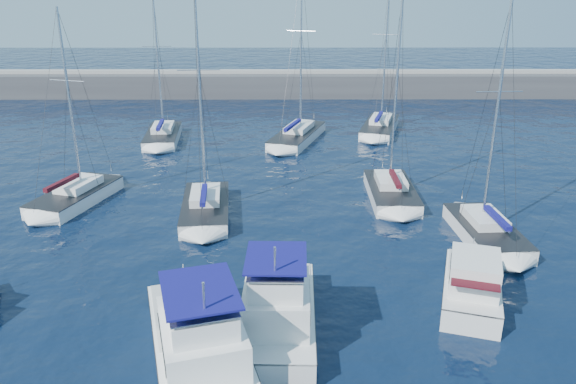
{
  "coord_description": "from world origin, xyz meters",
  "views": [
    {
      "loc": [
        1.19,
        -24.99,
        14.9
      ],
      "look_at": [
        1.31,
        6.4,
        3.0
      ],
      "focal_mm": 35.0,
      "sensor_mm": 36.0,
      "label": 1
    }
  ],
  "objects_px": {
    "motor_yacht_stbd_inner": "(277,312)",
    "sailboat_back_a": "(163,136)",
    "sailboat_mid_d": "(391,191)",
    "sailboat_back_c": "(380,127)",
    "sailboat_back_b": "(298,135)",
    "sailboat_mid_b": "(206,207)",
    "sailboat_mid_e": "(486,231)",
    "motor_yacht_stbd_outer": "(472,287)",
    "sailboat_mid_a": "(76,196)",
    "motor_yacht_port_inner": "(200,346)"
  },
  "relations": [
    {
      "from": "sailboat_back_a",
      "to": "sailboat_back_b",
      "type": "bearing_deg",
      "value": -4.99
    },
    {
      "from": "sailboat_mid_b",
      "to": "sailboat_back_b",
      "type": "distance_m",
      "value": 19.8
    },
    {
      "from": "sailboat_back_b",
      "to": "sailboat_back_c",
      "type": "xyz_separation_m",
      "value": [
        8.67,
        3.4,
        -0.0
      ]
    },
    {
      "from": "sailboat_back_a",
      "to": "sailboat_back_c",
      "type": "xyz_separation_m",
      "value": [
        21.95,
        3.41,
        0.01
      ]
    },
    {
      "from": "sailboat_mid_d",
      "to": "sailboat_mid_e",
      "type": "xyz_separation_m",
      "value": [
        4.59,
        -6.87,
        0.0
      ]
    },
    {
      "from": "motor_yacht_port_inner",
      "to": "motor_yacht_stbd_inner",
      "type": "xyz_separation_m",
      "value": [
        3.06,
        2.43,
        0.0
      ]
    },
    {
      "from": "sailboat_mid_b",
      "to": "motor_yacht_port_inner",
      "type": "bearing_deg",
      "value": -88.25
    },
    {
      "from": "motor_yacht_stbd_outer",
      "to": "sailboat_back_b",
      "type": "distance_m",
      "value": 30.92
    },
    {
      "from": "sailboat_mid_e",
      "to": "sailboat_mid_d",
      "type": "bearing_deg",
      "value": 120.5
    },
    {
      "from": "motor_yacht_port_inner",
      "to": "sailboat_back_c",
      "type": "height_order",
      "value": "sailboat_back_c"
    },
    {
      "from": "sailboat_mid_a",
      "to": "sailboat_back_c",
      "type": "height_order",
      "value": "sailboat_back_c"
    },
    {
      "from": "motor_yacht_port_inner",
      "to": "sailboat_mid_d",
      "type": "height_order",
      "value": "sailboat_mid_d"
    },
    {
      "from": "sailboat_mid_a",
      "to": "sailboat_back_c",
      "type": "distance_m",
      "value": 31.72
    },
    {
      "from": "sailboat_mid_b",
      "to": "sailboat_mid_d",
      "type": "distance_m",
      "value": 13.38
    },
    {
      "from": "motor_yacht_stbd_inner",
      "to": "sailboat_back_a",
      "type": "relative_size",
      "value": 0.57
    },
    {
      "from": "sailboat_mid_b",
      "to": "sailboat_mid_e",
      "type": "relative_size",
      "value": 1.07
    },
    {
      "from": "motor_yacht_stbd_inner",
      "to": "sailboat_mid_a",
      "type": "height_order",
      "value": "sailboat_mid_a"
    },
    {
      "from": "sailboat_back_b",
      "to": "sailboat_back_c",
      "type": "distance_m",
      "value": 9.31
    },
    {
      "from": "sailboat_mid_e",
      "to": "sailboat_back_b",
      "type": "relative_size",
      "value": 0.85
    },
    {
      "from": "motor_yacht_stbd_outer",
      "to": "motor_yacht_stbd_inner",
      "type": "bearing_deg",
      "value": -147.78
    },
    {
      "from": "sailboat_back_c",
      "to": "motor_yacht_port_inner",
      "type": "bearing_deg",
      "value": -92.7
    },
    {
      "from": "sailboat_mid_d",
      "to": "motor_yacht_port_inner",
      "type": "bearing_deg",
      "value": -119.07
    },
    {
      "from": "sailboat_back_b",
      "to": "sailboat_mid_b",
      "type": "bearing_deg",
      "value": -90.61
    },
    {
      "from": "motor_yacht_port_inner",
      "to": "sailboat_mid_e",
      "type": "height_order",
      "value": "sailboat_mid_e"
    },
    {
      "from": "sailboat_mid_b",
      "to": "sailboat_mid_d",
      "type": "height_order",
      "value": "sailboat_mid_b"
    },
    {
      "from": "sailboat_mid_b",
      "to": "sailboat_back_a",
      "type": "xyz_separation_m",
      "value": [
        -6.7,
        18.66,
        -0.01
      ]
    },
    {
      "from": "sailboat_back_b",
      "to": "sailboat_back_c",
      "type": "height_order",
      "value": "sailboat_back_b"
    },
    {
      "from": "sailboat_mid_b",
      "to": "sailboat_back_c",
      "type": "relative_size",
      "value": 0.98
    },
    {
      "from": "sailboat_mid_a",
      "to": "sailboat_back_a",
      "type": "relative_size",
      "value": 0.95
    },
    {
      "from": "sailboat_mid_a",
      "to": "sailboat_mid_d",
      "type": "relative_size",
      "value": 0.93
    },
    {
      "from": "sailboat_mid_a",
      "to": "sailboat_mid_e",
      "type": "height_order",
      "value": "sailboat_mid_e"
    },
    {
      "from": "sailboat_back_c",
      "to": "motor_yacht_stbd_outer",
      "type": "bearing_deg",
      "value": -74.91
    },
    {
      "from": "sailboat_mid_b",
      "to": "sailboat_back_c",
      "type": "height_order",
      "value": "sailboat_back_c"
    },
    {
      "from": "sailboat_mid_d",
      "to": "sailboat_back_c",
      "type": "height_order",
      "value": "sailboat_back_c"
    },
    {
      "from": "motor_yacht_stbd_outer",
      "to": "sailboat_back_b",
      "type": "height_order",
      "value": "sailboat_back_b"
    },
    {
      "from": "motor_yacht_port_inner",
      "to": "sailboat_mid_e",
      "type": "bearing_deg",
      "value": 21.87
    },
    {
      "from": "sailboat_back_b",
      "to": "sailboat_mid_e",
      "type": "bearing_deg",
      "value": -45.07
    },
    {
      "from": "motor_yacht_stbd_inner",
      "to": "sailboat_mid_b",
      "type": "relative_size",
      "value": 0.53
    },
    {
      "from": "sailboat_mid_d",
      "to": "sailboat_mid_b",
      "type": "bearing_deg",
      "value": -166.1
    },
    {
      "from": "sailboat_mid_a",
      "to": "sailboat_back_b",
      "type": "height_order",
      "value": "sailboat_back_b"
    },
    {
      "from": "motor_yacht_stbd_outer",
      "to": "sailboat_back_a",
      "type": "xyz_separation_m",
      "value": [
        -21.15,
        29.88,
        -0.42
      ]
    },
    {
      "from": "motor_yacht_stbd_outer",
      "to": "sailboat_back_a",
      "type": "bearing_deg",
      "value": 142.73
    },
    {
      "from": "sailboat_mid_a",
      "to": "sailboat_mid_e",
      "type": "bearing_deg",
      "value": 4.5
    },
    {
      "from": "sailboat_back_b",
      "to": "sailboat_back_c",
      "type": "bearing_deg",
      "value": 40.16
    },
    {
      "from": "motor_yacht_stbd_outer",
      "to": "sailboat_mid_e",
      "type": "distance_m",
      "value": 8.02
    },
    {
      "from": "motor_yacht_stbd_inner",
      "to": "sailboat_mid_e",
      "type": "xyz_separation_m",
      "value": [
        12.61,
        9.84,
        -0.61
      ]
    },
    {
      "from": "motor_yacht_port_inner",
      "to": "sailboat_back_b",
      "type": "xyz_separation_m",
      "value": [
        4.6,
        34.82,
        -0.61
      ]
    },
    {
      "from": "motor_yacht_stbd_outer",
      "to": "sailboat_back_c",
      "type": "relative_size",
      "value": 0.43
    },
    {
      "from": "motor_yacht_stbd_inner",
      "to": "sailboat_back_c",
      "type": "distance_m",
      "value": 37.22
    },
    {
      "from": "sailboat_mid_b",
      "to": "sailboat_mid_a",
      "type": "bearing_deg",
      "value": 161.59
    }
  ]
}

